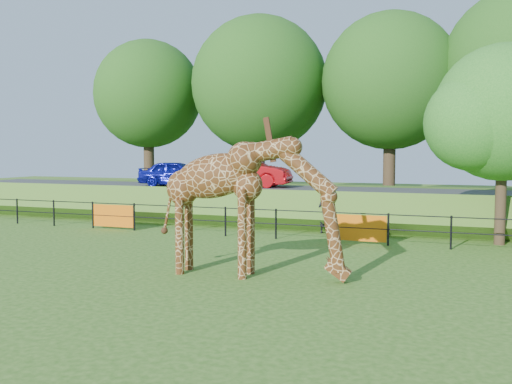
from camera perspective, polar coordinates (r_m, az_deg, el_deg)
ground at (r=13.55m, az=-9.40°, el=-9.53°), size 90.00×90.00×0.00m
giraffe at (r=14.35m, az=-0.39°, el=-1.49°), size 5.03×1.19×3.56m
perimeter_fence at (r=20.62m, az=2.00°, el=-3.21°), size 28.07×0.10×1.10m
embankment at (r=27.76m, az=7.12°, el=-1.13°), size 40.00×9.00×1.30m
road at (r=26.26m, az=6.34°, el=0.13°), size 40.00×5.00×0.12m
car_blue at (r=28.55m, az=-7.95°, el=1.84°), size 3.93×2.05×1.28m
car_red at (r=27.94m, az=-1.08°, el=2.04°), size 4.61×1.98×1.48m
visitor at (r=22.10m, az=6.88°, el=-2.14°), size 0.66×0.53×1.56m
tree_east at (r=20.98m, az=23.74°, el=6.78°), size 5.40×4.71×6.76m
bg_tree_line at (r=33.90m, az=13.13°, el=10.83°), size 37.30×8.80×11.82m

